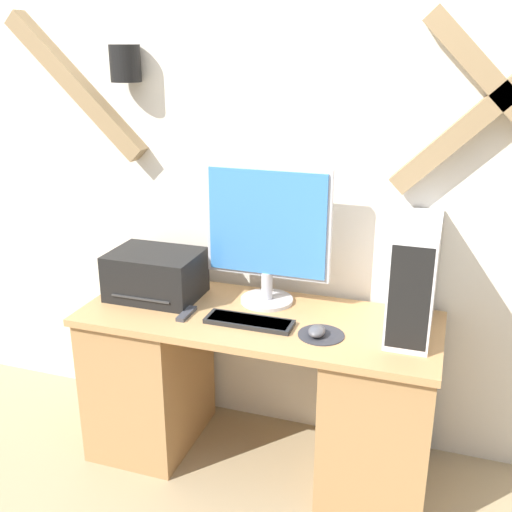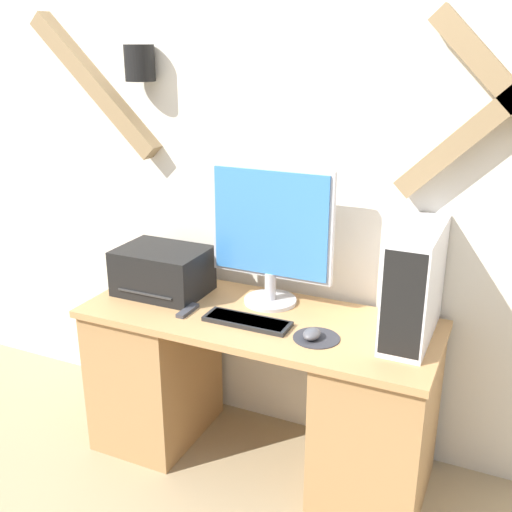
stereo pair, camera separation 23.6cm
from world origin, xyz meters
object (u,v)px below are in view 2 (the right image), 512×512
(keyboard, at_px, (247,321))
(remote_control, at_px, (188,311))
(computer_tower, at_px, (414,283))
(printer, at_px, (163,271))
(monitor, at_px, (271,230))
(mouse, at_px, (312,334))

(keyboard, bearing_deg, remote_control, -178.15)
(computer_tower, xyz_separation_m, printer, (-1.09, -0.03, -0.11))
(remote_control, bearing_deg, computer_tower, 11.12)
(monitor, height_order, mouse, monitor)
(printer, bearing_deg, computer_tower, 1.58)
(computer_tower, bearing_deg, remote_control, -168.88)
(mouse, relative_size, remote_control, 0.66)
(mouse, xyz_separation_m, remote_control, (-0.55, 0.02, -0.01))
(mouse, xyz_separation_m, printer, (-0.76, 0.16, 0.08))
(mouse, xyz_separation_m, computer_tower, (0.33, 0.19, 0.19))
(keyboard, bearing_deg, printer, 164.39)
(keyboard, distance_m, printer, 0.51)
(keyboard, height_order, computer_tower, computer_tower)
(mouse, height_order, computer_tower, computer_tower)
(monitor, distance_m, remote_control, 0.48)
(printer, bearing_deg, monitor, 11.53)
(printer, relative_size, remote_control, 2.88)
(keyboard, height_order, printer, printer)
(remote_control, bearing_deg, printer, 145.81)
(monitor, relative_size, remote_control, 4.41)
(monitor, bearing_deg, printer, -168.47)
(computer_tower, height_order, remote_control, computer_tower)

